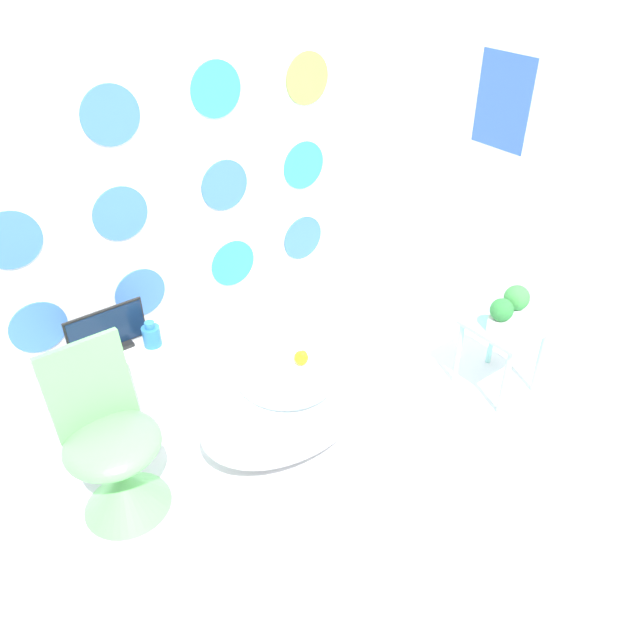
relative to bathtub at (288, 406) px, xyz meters
The scene contains 12 objects.
ground_plane 0.93m from the bathtub, 94.92° to the right, with size 12.00×12.00×0.00m, color silver.
wall_back_dotted 1.43m from the bathtub, 94.58° to the left, with size 4.38×0.05×2.60m.
wall_right 1.95m from the bathtub, ahead, with size 0.06×2.84×2.60m.
bathtub is the anchor object (origin of this frame).
rubber_duck 0.30m from the bathtub, ahead, with size 0.08×0.08×0.09m.
chair 0.91m from the bathtub, behind, with size 0.45×0.45×0.89m.
tv_cabinet 0.98m from the bathtub, 131.10° to the left, with size 0.52×0.35×0.48m.
tv 1.04m from the bathtub, 131.03° to the left, with size 0.42×0.12×0.25m.
vase 0.83m from the bathtub, 125.38° to the left, with size 0.10×0.10×0.15m.
side_table 1.32m from the bathtub, 17.73° to the right, with size 0.37×0.40×0.46m.
potted_plant_left 1.28m from the bathtub, 19.46° to the right, with size 0.13×0.13×0.21m.
potted_plant_right 1.44m from the bathtub, 16.06° to the right, with size 0.15×0.15×0.22m.
Camera 1 is at (-1.30, -1.18, 2.53)m, focal length 35.00 mm.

